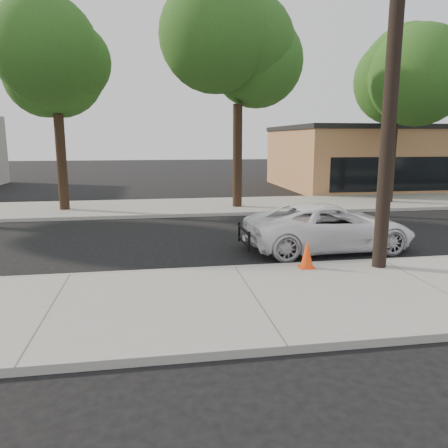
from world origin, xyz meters
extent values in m
plane|color=black|center=(0.00, 0.00, 0.00)|extent=(120.00, 120.00, 0.00)
cube|color=gray|center=(0.00, -4.30, 0.07)|extent=(90.00, 4.40, 0.15)
cube|color=gray|center=(0.00, 8.50, 0.07)|extent=(90.00, 5.00, 0.15)
cube|color=#9E9B93|center=(0.00, -2.10, 0.07)|extent=(90.00, 0.12, 0.16)
cube|color=#A96646|center=(16.00, 16.00, 2.00)|extent=(18.00, 10.00, 4.00)
cylinder|color=black|center=(3.60, -2.70, 4.65)|extent=(0.34, 0.34, 9.00)
cylinder|color=black|center=(-6.00, 8.20, 2.28)|extent=(0.44, 0.44, 4.25)
sphere|color=#174012|center=(-6.00, 8.20, 5.80)|extent=(4.20, 4.20, 4.20)
sphere|color=#174012|center=(-5.44, 7.78, 6.92)|extent=(3.36, 3.36, 3.36)
cylinder|color=black|center=(2.00, 7.80, 2.53)|extent=(0.44, 0.44, 4.75)
sphere|color=#174012|center=(2.00, 7.80, 6.50)|extent=(4.80, 4.80, 4.80)
sphere|color=#174012|center=(2.64, 7.32, 7.78)|extent=(3.84, 3.84, 3.84)
cylinder|color=black|center=(10.00, 8.10, 2.35)|extent=(0.44, 0.44, 4.40)
sphere|color=#174012|center=(10.00, 8.10, 6.00)|extent=(4.35, 4.35, 4.35)
sphere|color=#174012|center=(10.58, 7.66, 7.16)|extent=(3.48, 3.48, 3.48)
imported|color=white|center=(3.25, -0.32, 0.71)|extent=(5.20, 2.62, 1.41)
cube|color=#FF450D|center=(1.76, -2.50, 0.16)|extent=(0.39, 0.39, 0.02)
cone|color=#FF450D|center=(1.76, -2.50, 0.51)|extent=(0.35, 0.35, 0.72)
camera|label=1|loc=(-2.00, -12.55, 3.31)|focal=35.00mm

